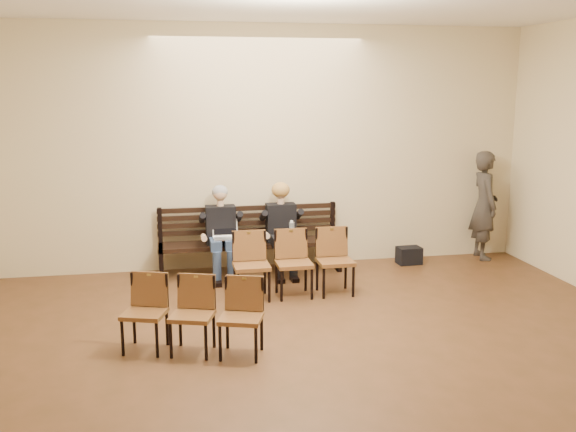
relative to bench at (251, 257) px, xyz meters
name	(u,v)px	position (x,y,z in m)	size (l,w,h in m)	color
room_walls	(335,99)	(0.19, -3.86, 2.31)	(8.02, 10.01, 3.51)	beige
bench	(251,257)	(0.00, 0.00, 0.00)	(2.60, 0.90, 0.45)	black
seated_man	(221,234)	(-0.42, -0.12, 0.39)	(0.51, 0.71, 1.23)	black
seated_woman	(282,232)	(0.44, -0.12, 0.37)	(0.51, 0.71, 1.19)	black
laptop	(226,239)	(-0.37, -0.28, 0.35)	(0.35, 0.27, 0.25)	silver
water_bottle	(292,238)	(0.52, -0.39, 0.35)	(0.08, 0.08, 0.25)	silver
bag	(409,255)	(2.40, -0.01, -0.10)	(0.35, 0.24, 0.26)	black
passerby	(485,197)	(3.64, 0.10, 0.74)	(0.70, 0.46, 1.92)	#36322C
chair_row_front	(294,264)	(0.40, -1.16, 0.20)	(1.53, 0.46, 0.85)	brown
chair_row_back	(192,316)	(-0.94, -2.71, 0.16)	(1.40, 0.43, 0.78)	brown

